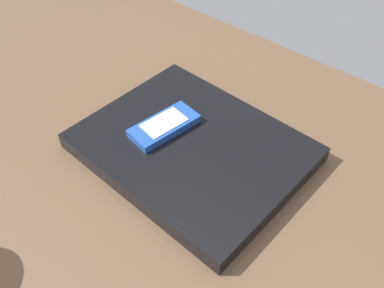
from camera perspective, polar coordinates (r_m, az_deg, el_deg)
The scene contains 3 objects.
desk_surface at distance 64.94cm, azimuth -8.84°, elevation -1.54°, with size 120.00×80.00×3.00cm, color brown.
laptop_closed at distance 61.47cm, azimuth 0.00°, elevation -0.48°, with size 31.30×24.82×2.54cm, color black.
cell_phone_on_laptop at distance 62.24cm, azimuth -3.83°, elevation 2.53°, with size 6.26×11.08×1.32cm.
Camera 1 is at (36.40, -26.60, 48.24)cm, focal length 38.91 mm.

